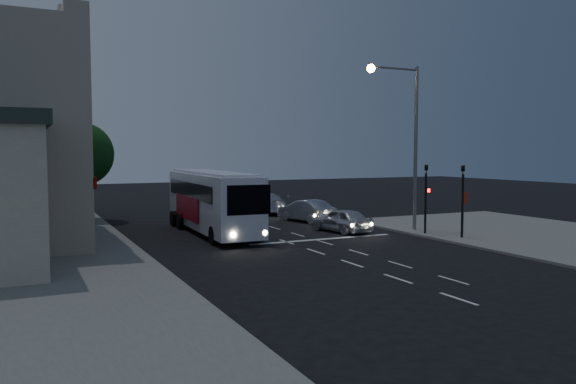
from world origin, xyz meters
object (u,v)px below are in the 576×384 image
regulatory_sign (464,206)px  tour_bus (212,200)px  car_suv (342,220)px  street_tree (81,151)px  car_sedan_c (233,197)px  car_extra (213,194)px  traffic_signal_side (463,192)px  streetlight (406,128)px  car_sedan_b (260,203)px  traffic_signal_main (426,190)px  car_sedan_a (306,211)px

regulatory_sign → tour_bus: bearing=149.8°
tour_bus → car_suv: bearing=-20.6°
car_suv → street_tree: bearing=-51.8°
car_sedan_c → car_extra: 4.89m
traffic_signal_side → streetlight: streetlight is taller
car_sedan_c → car_extra: car_sedan_c is taller
car_suv → car_sedan_b: bearing=-98.4°
car_suv → traffic_signal_main: traffic_signal_main is taller
streetlight → car_sedan_a: bearing=112.0°
car_suv → car_sedan_a: car_sedan_a is taller
streetlight → car_suv: bearing=152.8°
car_sedan_a → regulatory_sign: bearing=105.6°
car_suv → car_sedan_a: bearing=-104.4°
car_sedan_a → streetlight: size_ratio=0.48×
car_sedan_b → streetlight: 13.99m
car_sedan_a → car_sedan_c: car_sedan_c is taller
car_suv → streetlight: streetlight is taller
car_sedan_b → street_tree: (-12.19, 0.19, 3.75)m
car_sedan_a → car_extra: car_sedan_a is taller
streetlight → traffic_signal_main: bearing=-79.8°
car_suv → traffic_signal_main: 4.85m
car_sedan_b → streetlight: (3.36, -12.63, 4.98)m
traffic_signal_side → car_sedan_a: bearing=109.9°
tour_bus → street_tree: size_ratio=1.79×
car_extra → traffic_signal_side: 27.04m
car_sedan_a → street_tree: bearing=-37.1°
traffic_signal_main → streetlight: bearing=100.2°
car_sedan_a → regulatory_sign: (4.65, -9.09, 0.89)m
car_suv → car_sedan_a: (0.42, 5.06, 0.03)m
car_sedan_b → tour_bus: bearing=45.5°
traffic_signal_side → car_sedan_c: bearing=101.3°
tour_bus → traffic_signal_side: size_ratio=2.70×
tour_bus → car_sedan_b: tour_bus is taller
tour_bus → streetlight: 11.33m
regulatory_sign → streetlight: size_ratio=0.24×
tour_bus → car_sedan_a: size_ratio=2.59×
car_suv → regulatory_sign: size_ratio=1.79×
car_suv → street_tree: 17.19m
car_extra → traffic_signal_side: bearing=82.7°
tour_bus → regulatory_sign: (11.66, -6.79, -0.23)m
street_tree → car_extra: bearing=40.8°
traffic_signal_main → car_extra: bearing=98.7°
car_sedan_b → car_extra: bearing=-96.2°
street_tree → regulatory_sign: bearing=-41.1°
traffic_signal_main → streetlight: size_ratio=0.46×
car_sedan_a → traffic_signal_main: bearing=98.6°
car_suv → regulatory_sign: regulatory_sign is taller
car_suv → car_extra: (-0.39, 21.62, 0.01)m
tour_bus → car_sedan_c: (6.32, 13.97, -1.07)m
street_tree → car_sedan_c: bearing=24.3°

